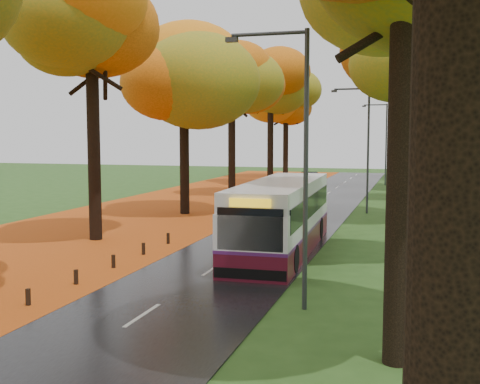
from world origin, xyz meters
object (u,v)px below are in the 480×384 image
at_px(bus, 281,215).
at_px(car_white, 264,201).
at_px(car_silver, 288,189).
at_px(streetlamp_far, 384,137).
at_px(streetlamp_near, 297,147).
at_px(streetlamp_mid, 364,139).
at_px(car_dark, 313,180).

distance_m(bus, car_white, 13.59).
xyz_separation_m(car_white, car_silver, (0.00, 7.54, 0.10)).
distance_m(streetlamp_far, car_white, 24.16).
distance_m(streetlamp_near, car_white, 22.31).
height_order(bus, car_silver, bus).
bearing_deg(streetlamp_mid, car_white, -171.18).
height_order(bus, car_dark, bus).
bearing_deg(bus, streetlamp_far, 84.62).
height_order(streetlamp_far, car_dark, streetlamp_far).
bearing_deg(car_silver, streetlamp_far, 87.32).
relative_size(streetlamp_far, car_dark, 1.74).
bearing_deg(streetlamp_mid, car_silver, 133.82).
relative_size(streetlamp_far, car_white, 2.11).
bearing_deg(bus, car_silver, 99.39).
height_order(bus, car_white, bus).
relative_size(streetlamp_near, car_white, 2.11).
bearing_deg(car_silver, car_dark, 109.51).
distance_m(streetlamp_far, bus, 36.12).
bearing_deg(streetlamp_far, streetlamp_near, -90.00).
xyz_separation_m(bus, car_white, (-4.05, 12.94, -0.93)).
height_order(car_silver, car_dark, car_silver).
relative_size(streetlamp_mid, streetlamp_far, 1.00).
distance_m(bus, car_silver, 20.90).
bearing_deg(car_silver, streetlamp_near, -58.05).
bearing_deg(streetlamp_far, car_silver, -112.19).
distance_m(streetlamp_mid, streetlamp_far, 22.00).
xyz_separation_m(streetlamp_near, car_silver, (-6.30, 28.56, -3.92)).
xyz_separation_m(streetlamp_near, bus, (-2.24, 8.08, -3.09)).
relative_size(bus, car_white, 3.04).
height_order(streetlamp_near, bus, streetlamp_near).
relative_size(streetlamp_mid, car_white, 2.11).
bearing_deg(bus, streetlamp_near, -76.28).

